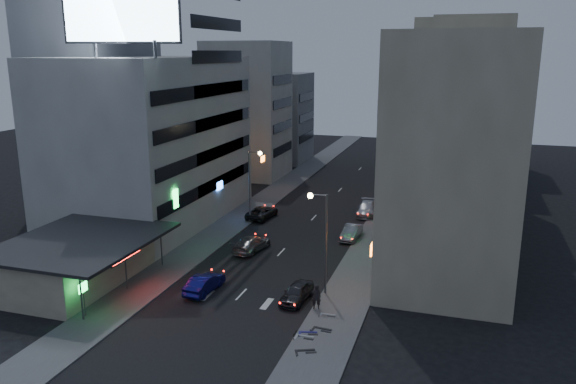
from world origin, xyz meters
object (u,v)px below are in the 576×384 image
at_px(scooter_silver_a, 315,329).
at_px(parked_car_left, 262,212).
at_px(road_car_silver, 251,244).
at_px(scooter_silver_b, 336,308).
at_px(road_car_blue, 204,283).
at_px(scooter_black_b, 333,322).
at_px(scooter_black_a, 315,340).
at_px(parked_car_right_mid, 351,232).
at_px(person, 316,297).
at_px(scooter_blue, 318,324).
at_px(parked_car_right_far, 367,209).
at_px(parked_car_right_near, 297,292).

bearing_deg(scooter_silver_a, parked_car_left, 28.02).
bearing_deg(road_car_silver, scooter_silver_b, 143.72).
xyz_separation_m(road_car_blue, scooter_silver_b, (10.91, -0.99, -0.09)).
bearing_deg(scooter_black_b, scooter_black_a, 175.17).
height_order(parked_car_right_mid, scooter_silver_b, parked_car_right_mid).
distance_m(person, scooter_silver_a, 4.24).
xyz_separation_m(scooter_silver_a, scooter_blue, (0.01, 0.75, 0.01)).
xyz_separation_m(parked_car_right_mid, parked_car_left, (-11.20, 4.21, -0.01)).
bearing_deg(person, parked_car_right_mid, -104.00).
bearing_deg(scooter_silver_a, scooter_blue, 0.24).
relative_size(parked_car_left, scooter_black_b, 2.50).
distance_m(parked_car_right_far, scooter_blue, 29.25).
relative_size(person, scooter_black_a, 0.99).
bearing_deg(scooter_silver_b, parked_car_left, 31.30).
distance_m(road_car_silver, scooter_black_b, 17.22).
distance_m(scooter_silver_a, scooter_silver_b, 3.66).
height_order(parked_car_right_near, parked_car_left, parked_car_right_near).
distance_m(parked_car_right_near, road_car_blue, 7.49).
height_order(parked_car_right_near, scooter_silver_b, parked_car_right_near).
xyz_separation_m(parked_car_right_near, scooter_silver_a, (2.81, -5.19, -0.01)).
height_order(parked_car_right_near, parked_car_right_far, parked_car_right_far).
bearing_deg(road_car_silver, scooter_black_b, 139.04).
distance_m(road_car_silver, scooter_silver_b, 15.33).
height_order(parked_car_right_far, road_car_silver, parked_car_right_far).
xyz_separation_m(road_car_silver, scooter_blue, (10.15, -13.78, -0.02)).
distance_m(parked_car_right_far, scooter_silver_b, 26.45).
distance_m(parked_car_left, scooter_black_b, 27.49).
bearing_deg(scooter_silver_a, scooter_black_a, -163.53).
xyz_separation_m(parked_car_right_mid, scooter_black_b, (2.62, -19.55, 0.03)).
height_order(road_car_silver, scooter_black_a, road_car_silver).
bearing_deg(parked_car_right_far, scooter_silver_b, -89.84).
bearing_deg(scooter_black_b, scooter_silver_a, 150.53).
relative_size(parked_car_right_near, scooter_silver_b, 2.45).
height_order(parked_car_right_mid, road_car_blue, road_car_blue).
xyz_separation_m(road_car_silver, person, (9.15, -10.42, 0.36)).
height_order(road_car_blue, scooter_silver_a, road_car_blue).
height_order(road_car_blue, road_car_silver, road_car_silver).
xyz_separation_m(parked_car_right_near, road_car_silver, (-7.33, 9.34, 0.03)).
bearing_deg(road_car_silver, scooter_blue, 135.50).
bearing_deg(parked_car_right_far, scooter_blue, -91.54).
bearing_deg(scooter_silver_b, road_car_blue, 83.87).
xyz_separation_m(parked_car_right_far, scooter_blue, (1.72, -29.20, -0.05)).
height_order(parked_car_left, scooter_black_a, parked_car_left).
bearing_deg(parked_car_right_near, scooter_blue, -52.08).
relative_size(scooter_blue, scooter_silver_b, 1.14).
relative_size(parked_car_right_near, person, 2.12).
bearing_deg(parked_car_right_far, parked_car_right_near, -97.45).
xyz_separation_m(scooter_black_a, scooter_black_b, (0.49, 2.81, 0.01)).
bearing_deg(scooter_blue, person, 2.44).
bearing_deg(parked_car_left, road_car_silver, 111.13).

